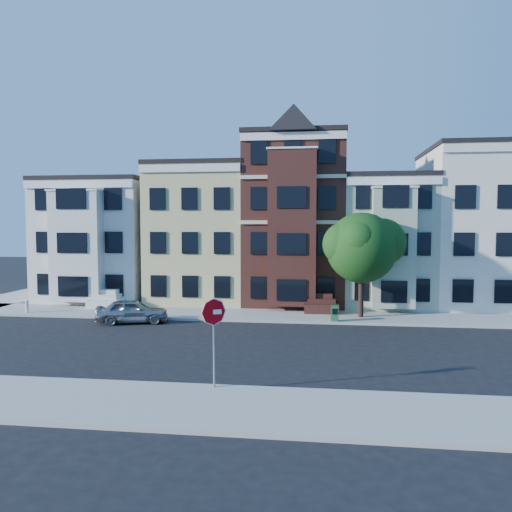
# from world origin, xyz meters

# --- Properties ---
(ground) EXTENTS (120.00, 120.00, 0.00)m
(ground) POSITION_xyz_m (0.00, 0.00, 0.00)
(ground) COLOR black
(far_sidewalk) EXTENTS (60.00, 4.00, 0.15)m
(far_sidewalk) POSITION_xyz_m (0.00, 8.00, 0.07)
(far_sidewalk) COLOR #9E9B93
(far_sidewalk) RESTS_ON ground
(near_sidewalk) EXTENTS (60.00, 4.00, 0.15)m
(near_sidewalk) POSITION_xyz_m (0.00, -8.00, 0.07)
(near_sidewalk) COLOR #9E9B93
(near_sidewalk) RESTS_ON ground
(house_white) EXTENTS (8.00, 9.00, 9.00)m
(house_white) POSITION_xyz_m (-15.00, 14.50, 4.50)
(house_white) COLOR silver
(house_white) RESTS_ON ground
(house_yellow) EXTENTS (7.00, 9.00, 10.00)m
(house_yellow) POSITION_xyz_m (-7.00, 14.50, 5.00)
(house_yellow) COLOR #CABC7F
(house_yellow) RESTS_ON ground
(house_brown) EXTENTS (7.00, 9.00, 12.00)m
(house_brown) POSITION_xyz_m (0.00, 14.50, 6.00)
(house_brown) COLOR #3A1A14
(house_brown) RESTS_ON ground
(house_green) EXTENTS (6.00, 9.00, 9.00)m
(house_green) POSITION_xyz_m (6.50, 14.50, 4.50)
(house_green) COLOR #A0AF96
(house_green) RESTS_ON ground
(house_cream) EXTENTS (8.00, 9.00, 11.00)m
(house_cream) POSITION_xyz_m (13.50, 14.50, 5.50)
(house_cream) COLOR silver
(house_cream) RESTS_ON ground
(street_tree) EXTENTS (8.61, 8.61, 7.96)m
(street_tree) POSITION_xyz_m (4.36, 7.88, 4.13)
(street_tree) COLOR #1B5015
(street_tree) RESTS_ON far_sidewalk
(parked_car) EXTENTS (4.48, 2.75, 1.43)m
(parked_car) POSITION_xyz_m (-9.23, 4.99, 0.71)
(parked_car) COLOR #96979C
(parked_car) RESTS_ON ground
(newspaper_box) EXTENTS (0.46, 0.41, 0.95)m
(newspaper_box) POSITION_xyz_m (2.72, 6.30, 0.62)
(newspaper_box) COLOR #216335
(newspaper_box) RESTS_ON far_sidewalk
(fire_hydrant) EXTENTS (0.26, 0.26, 0.65)m
(fire_hydrant) POSITION_xyz_m (-17.00, 6.68, 0.48)
(fire_hydrant) COLOR silver
(fire_hydrant) RESTS_ON far_sidewalk
(stop_sign) EXTENTS (0.97, 0.45, 3.56)m
(stop_sign) POSITION_xyz_m (-1.84, -6.30, 1.93)
(stop_sign) COLOR #A80007
(stop_sign) RESTS_ON near_sidewalk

